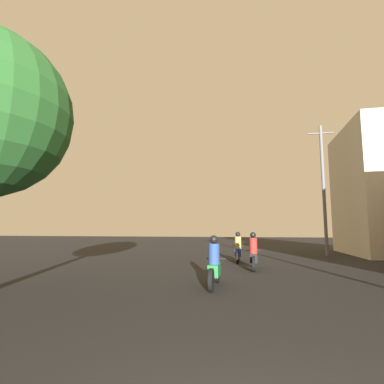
{
  "coord_description": "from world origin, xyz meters",
  "views": [
    {
      "loc": [
        0.01,
        -1.84,
        1.66
      ],
      "look_at": [
        -3.53,
        15.81,
        3.87
      ],
      "focal_mm": 28.0,
      "sensor_mm": 36.0,
      "label": 1
    }
  ],
  "objects_px": {
    "motorcycle_black": "(253,255)",
    "building_right_far": "(380,190)",
    "utility_pole_far": "(324,186)",
    "motorcycle_blue": "(238,250)",
    "motorcycle_green": "(214,266)"
  },
  "relations": [
    {
      "from": "motorcycle_black",
      "to": "building_right_far",
      "type": "height_order",
      "value": "building_right_far"
    },
    {
      "from": "building_right_far",
      "to": "utility_pole_far",
      "type": "xyz_separation_m",
      "value": [
        -3.74,
        -1.37,
        0.15
      ]
    },
    {
      "from": "utility_pole_far",
      "to": "motorcycle_blue",
      "type": "bearing_deg",
      "value": -138.61
    },
    {
      "from": "motorcycle_blue",
      "to": "utility_pole_far",
      "type": "bearing_deg",
      "value": 40.23
    },
    {
      "from": "motorcycle_black",
      "to": "utility_pole_far",
      "type": "bearing_deg",
      "value": 62.49
    },
    {
      "from": "building_right_far",
      "to": "utility_pole_far",
      "type": "distance_m",
      "value": 3.98
    },
    {
      "from": "building_right_far",
      "to": "motorcycle_green",
      "type": "bearing_deg",
      "value": -126.56
    },
    {
      "from": "motorcycle_blue",
      "to": "building_right_far",
      "type": "relative_size",
      "value": 0.25
    },
    {
      "from": "motorcycle_green",
      "to": "building_right_far",
      "type": "height_order",
      "value": "building_right_far"
    },
    {
      "from": "utility_pole_far",
      "to": "motorcycle_green",
      "type": "bearing_deg",
      "value": -116.52
    },
    {
      "from": "motorcycle_black",
      "to": "motorcycle_blue",
      "type": "height_order",
      "value": "motorcycle_black"
    },
    {
      "from": "motorcycle_green",
      "to": "motorcycle_blue",
      "type": "bearing_deg",
      "value": 86.84
    },
    {
      "from": "motorcycle_green",
      "to": "building_right_far",
      "type": "distance_m",
      "value": 16.08
    },
    {
      "from": "building_right_far",
      "to": "motorcycle_blue",
      "type": "bearing_deg",
      "value": -146.32
    },
    {
      "from": "motorcycle_green",
      "to": "motorcycle_black",
      "type": "xyz_separation_m",
      "value": [
        1.13,
        3.96,
        0.02
      ]
    }
  ]
}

